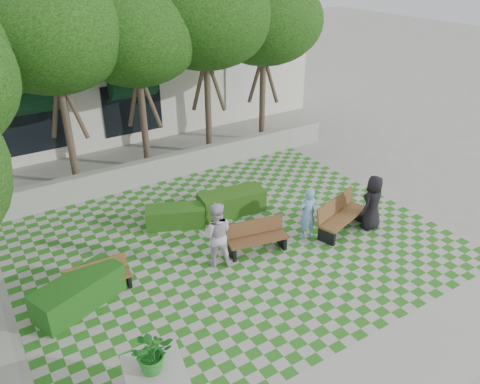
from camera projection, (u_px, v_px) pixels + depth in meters
ground at (254, 262)px, 13.01m from camera, size 90.00×90.00×0.00m
lawn at (235, 245)px, 13.75m from camera, size 12.00×12.00×0.00m
sidewalk_south at (382, 379)px, 9.49m from camera, size 16.00×2.00×0.01m
retaining_wall at (162, 168)px, 17.44m from camera, size 15.00×0.36×0.90m
bench_east at (340, 216)px, 14.27m from camera, size 2.09×1.21×1.04m
bench_mid at (257, 238)px, 13.30m from camera, size 1.82×0.90×0.92m
bench_west at (99, 279)px, 11.72m from camera, size 1.58×0.57×0.82m
hedge_midright at (232, 202)px, 15.29m from camera, size 2.23×1.14×0.75m
hedge_midleft at (176, 216)px, 14.59m from camera, size 1.96×1.40×0.64m
hedge_west at (79, 292)px, 11.29m from camera, size 2.36×1.61×0.77m
planter_front at (156, 380)px, 8.54m from camera, size 1.24×1.24×1.90m
person_blue at (307, 214)px, 13.75m from camera, size 0.62×0.44×1.63m
person_dark at (373, 203)px, 14.20m from camera, size 0.95×0.72×1.76m
person_white at (216, 234)px, 12.55m from camera, size 1.14×1.05×1.88m
tree_row at (96, 43)px, 14.17m from camera, size 17.70×13.40×7.41m
building at (110, 68)px, 22.81m from camera, size 18.00×8.92×5.15m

